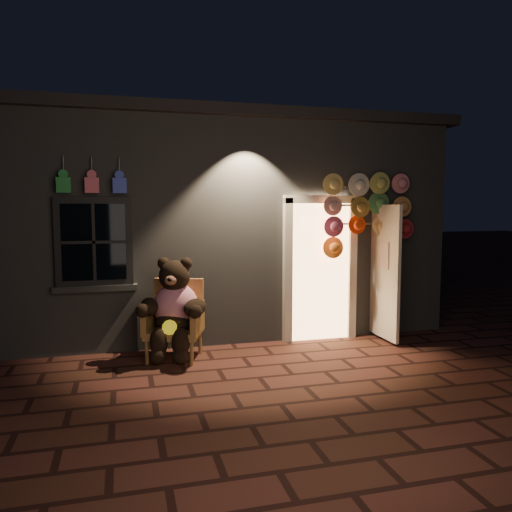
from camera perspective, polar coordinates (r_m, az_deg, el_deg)
name	(u,v)px	position (r m, az deg, el deg)	size (l,w,h in m)	color
ground	(259,377)	(6.09, 0.39, -13.71)	(60.00, 60.00, 0.00)	#4D241D
shop_building	(205,222)	(9.66, -5.88, 3.93)	(7.30, 5.95, 3.51)	slate
wicker_armchair	(176,319)	(6.83, -9.18, -7.12)	(0.88, 0.84, 1.04)	#B17C44
teddy_bear	(174,308)	(6.66, -9.34, -5.92)	(0.91, 0.85, 1.32)	#CD1541
hat_rack	(367,210)	(7.68, 12.56, 5.15)	(1.43, 0.22, 2.53)	#59595E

